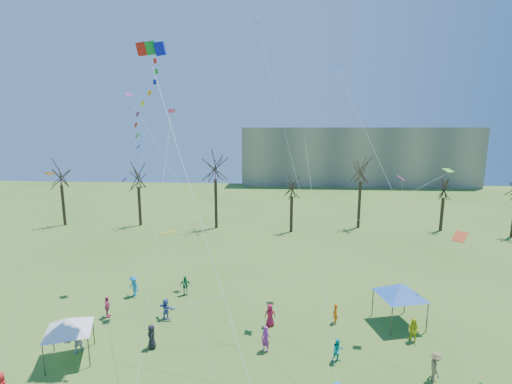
# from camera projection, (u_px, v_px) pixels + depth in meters

# --- Properties ---
(distant_building) EXTENTS (60.00, 14.00, 15.00)m
(distant_building) POSITION_uv_depth(u_px,v_px,m) (356.00, 156.00, 95.64)
(distant_building) COLOR gray
(distant_building) RESTS_ON ground
(bare_tree_row) EXTENTS (70.16, 8.89, 11.53)m
(bare_tree_row) POSITION_uv_depth(u_px,v_px,m) (265.00, 181.00, 51.93)
(bare_tree_row) COLOR black
(bare_tree_row) RESTS_ON ground
(big_box_kite) EXTENTS (5.28, 7.05, 22.53)m
(big_box_kite) POSITION_uv_depth(u_px,v_px,m) (146.00, 123.00, 22.01)
(big_box_kite) COLOR red
(big_box_kite) RESTS_ON ground
(canopy_tent_white) EXTENTS (3.54, 3.54, 2.86)m
(canopy_tent_white) POSITION_uv_depth(u_px,v_px,m) (68.00, 324.00, 22.58)
(canopy_tent_white) COLOR #3F3F44
(canopy_tent_white) RESTS_ON ground
(canopy_tent_blue) EXTENTS (4.19, 4.19, 3.23)m
(canopy_tent_blue) POSITION_uv_depth(u_px,v_px,m) (400.00, 290.00, 26.72)
(canopy_tent_blue) COLOR #3F3F44
(canopy_tent_blue) RESTS_ON ground
(festival_crowd) EXTENTS (26.41, 14.54, 1.85)m
(festival_crowd) POSITION_uv_depth(u_px,v_px,m) (223.00, 337.00, 23.90)
(festival_crowd) COLOR red
(festival_crowd) RESTS_ON ground
(small_kites_aloft) EXTENTS (28.56, 19.43, 34.11)m
(small_kites_aloft) POSITION_uv_depth(u_px,v_px,m) (269.00, 153.00, 26.16)
(small_kites_aloft) COLOR #DE5E0B
(small_kites_aloft) RESTS_ON ground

